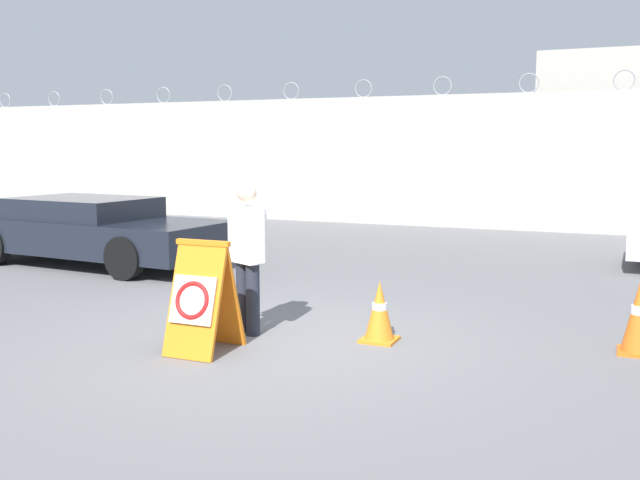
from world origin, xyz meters
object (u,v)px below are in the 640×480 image
at_px(security_guard, 248,252).
at_px(traffic_cone_near, 380,311).
at_px(barricade_sign, 202,297).
at_px(traffic_cone_mid, 639,316).
at_px(parked_car_front_coupe, 92,230).

xyz_separation_m(security_guard, traffic_cone_near, (1.41, 0.27, -0.58)).
height_order(security_guard, traffic_cone_near, security_guard).
xyz_separation_m(barricade_sign, traffic_cone_mid, (3.97, 1.63, -0.18)).
relative_size(traffic_cone_near, parked_car_front_coupe, 0.13).
distance_m(security_guard, traffic_cone_near, 1.55).
bearing_deg(traffic_cone_mid, security_guard, -167.80).
distance_m(traffic_cone_near, parked_car_front_coupe, 6.68).
relative_size(barricade_sign, traffic_cone_mid, 1.47).
height_order(traffic_cone_mid, parked_car_front_coupe, parked_car_front_coupe).
bearing_deg(barricade_sign, traffic_cone_near, 35.23).
bearing_deg(parked_car_front_coupe, barricade_sign, -34.60).
bearing_deg(barricade_sign, parked_car_front_coupe, 140.71).
distance_m(barricade_sign, security_guard, 0.86).
height_order(barricade_sign, traffic_cone_mid, barricade_sign).
distance_m(barricade_sign, traffic_cone_mid, 4.29).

